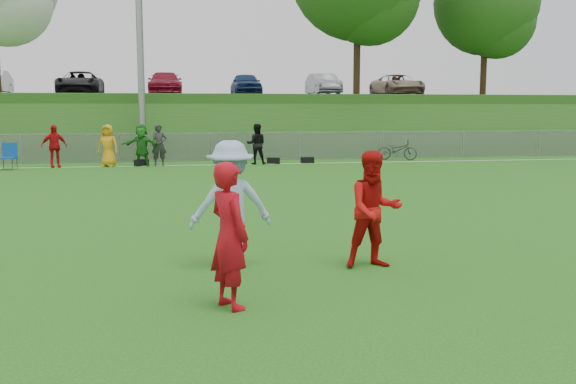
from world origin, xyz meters
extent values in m
plane|color=#205612|center=(0.00, 0.00, 0.00)|extent=(120.00, 120.00, 0.00)
cube|color=white|center=(0.00, 18.00, 0.01)|extent=(60.00, 0.10, 0.01)
cube|color=gray|center=(0.00, 20.00, 0.60)|extent=(58.00, 0.02, 1.20)
cube|color=gray|center=(0.00, 20.00, 1.25)|extent=(58.00, 0.04, 0.04)
cylinder|color=gray|center=(-3.00, 20.80, 6.00)|extent=(0.30, 0.30, 12.00)
cube|color=#2A5417|center=(0.00, 31.00, 1.50)|extent=(120.00, 18.00, 3.00)
cube|color=black|center=(0.00, 33.00, 3.05)|extent=(120.00, 12.00, 0.10)
cylinder|color=black|center=(8.00, 24.50, 7.25)|extent=(0.36, 0.36, 8.50)
cylinder|color=black|center=(16.00, 26.00, 6.50)|extent=(0.36, 0.36, 7.00)
sphere|color=#1F4813|center=(16.00, 26.00, 8.25)|extent=(5.88, 5.88, 5.88)
sphere|color=#1F4813|center=(16.60, 25.70, 7.20)|extent=(4.20, 4.20, 4.20)
imported|color=black|center=(-7.00, 32.00, 3.82)|extent=(2.39, 5.18, 1.44)
imported|color=maroon|center=(-2.00, 32.00, 3.82)|extent=(2.02, 4.96, 1.44)
imported|color=navy|center=(3.00, 32.00, 3.82)|extent=(1.70, 4.23, 1.44)
imported|color=gray|center=(8.00, 32.00, 3.82)|extent=(1.52, 4.37, 1.44)
imported|color=tan|center=(13.00, 32.00, 3.82)|extent=(2.39, 5.18, 1.44)
imported|color=red|center=(-6.33, 18.00, 0.85)|extent=(1.07, 0.72, 1.69)
imported|color=orange|center=(-4.27, 18.00, 0.85)|extent=(0.95, 0.76, 1.69)
imported|color=#21741E|center=(-2.95, 18.00, 0.85)|extent=(1.64, 0.78, 1.69)
imported|color=#29292B|center=(-2.25, 18.00, 0.85)|extent=(0.65, 0.45, 1.69)
imported|color=black|center=(1.74, 18.00, 0.85)|extent=(0.90, 0.74, 1.69)
cube|color=black|center=(-2.98, 18.10, 0.13)|extent=(0.62, 0.49, 0.26)
cube|color=black|center=(0.63, 18.10, 0.13)|extent=(0.55, 0.29, 0.26)
cube|color=black|center=(2.48, 18.10, 0.13)|extent=(0.59, 0.37, 0.26)
cube|color=black|center=(3.95, 18.10, 0.13)|extent=(0.56, 0.29, 0.26)
imported|color=#B10C17|center=(-1.20, -1.26, 0.87)|extent=(0.66, 0.76, 1.74)
imported|color=#B70E0C|center=(1.08, 0.30, 0.87)|extent=(0.85, 0.67, 1.73)
imported|color=#9AB1D6|center=(-1.00, 0.68, 0.94)|extent=(1.29, 0.83, 1.89)
cylinder|color=#0D2D94|center=(0.50, 17.77, 0.43)|extent=(0.72, 0.72, 0.86)
cube|color=#0E479A|center=(-7.93, 17.31, 0.46)|extent=(0.63, 0.63, 0.06)
cube|color=#0E479A|center=(-7.90, 17.58, 0.74)|extent=(0.57, 0.11, 0.57)
imported|color=#303033|center=(8.32, 19.00, 0.47)|extent=(1.87, 1.31, 0.93)
camera|label=1|loc=(-1.88, -8.64, 2.36)|focal=40.00mm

